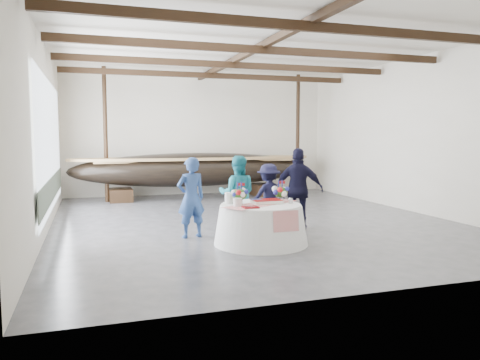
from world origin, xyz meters
name	(u,v)px	position (x,y,z in m)	size (l,w,h in m)	color
floor	(251,220)	(0.00, 0.00, 0.00)	(10.00, 12.00, 0.01)	#3D3D42
wall_back	(199,135)	(0.00, 6.00, 2.25)	(10.00, 0.02, 4.50)	silver
wall_front	(392,134)	(0.00, -6.00, 2.25)	(10.00, 0.02, 4.50)	silver
wall_left	(44,135)	(-5.00, 0.00, 2.25)	(0.02, 12.00, 4.50)	silver
wall_right	(411,135)	(5.00, 0.00, 2.25)	(0.02, 12.00, 4.50)	silver
ceiling	(251,47)	(0.00, 0.00, 4.50)	(10.00, 12.00, 0.01)	white
pavilion_structure	(241,71)	(0.00, 0.80, 4.00)	(9.80, 11.76, 4.50)	black
open_bay	(51,152)	(-4.95, 1.00, 1.83)	(0.03, 7.00, 3.20)	silver
longboat_display	(195,169)	(-0.46, 4.66, 1.03)	(8.65, 1.73, 1.62)	black
banquet_table	(261,224)	(-0.70, -2.67, 0.41)	(1.94, 1.94, 0.83)	white
tabletop_items	(258,196)	(-0.71, -2.55, 0.98)	(1.83, 1.37, 0.40)	red
guest_woman_blue	(191,198)	(-1.94, -1.61, 0.88)	(0.64, 0.42, 1.77)	navy
guest_woman_teal	(237,194)	(-0.78, -1.32, 0.89)	(0.86, 0.67, 1.77)	teal
guest_man_left	(269,196)	(0.06, -1.17, 0.78)	(1.01, 0.58, 1.56)	black
guest_man_right	(299,190)	(0.62, -1.66, 0.97)	(1.14, 0.47, 1.94)	black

